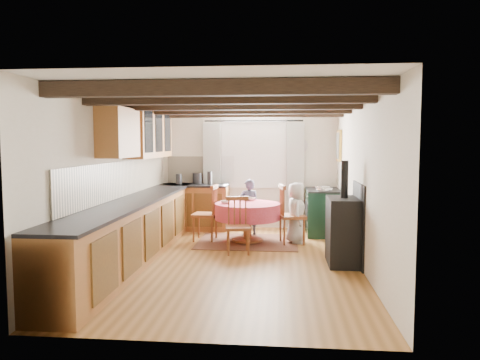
# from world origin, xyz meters

# --- Properties ---
(floor) EXTENTS (3.60, 5.50, 0.00)m
(floor) POSITION_xyz_m (0.00, 0.00, 0.00)
(floor) COLOR #A47035
(floor) RESTS_ON ground
(ceiling) EXTENTS (3.60, 5.50, 0.00)m
(ceiling) POSITION_xyz_m (0.00, 0.00, 2.40)
(ceiling) COLOR white
(ceiling) RESTS_ON ground
(wall_back) EXTENTS (3.60, 0.00, 2.40)m
(wall_back) POSITION_xyz_m (0.00, 2.75, 1.20)
(wall_back) COLOR silver
(wall_back) RESTS_ON ground
(wall_front) EXTENTS (3.60, 0.00, 2.40)m
(wall_front) POSITION_xyz_m (0.00, -2.75, 1.20)
(wall_front) COLOR silver
(wall_front) RESTS_ON ground
(wall_left) EXTENTS (0.00, 5.50, 2.40)m
(wall_left) POSITION_xyz_m (-1.80, 0.00, 1.20)
(wall_left) COLOR silver
(wall_left) RESTS_ON ground
(wall_right) EXTENTS (0.00, 5.50, 2.40)m
(wall_right) POSITION_xyz_m (1.80, 0.00, 1.20)
(wall_right) COLOR silver
(wall_right) RESTS_ON ground
(beam_a) EXTENTS (3.60, 0.16, 0.16)m
(beam_a) POSITION_xyz_m (0.00, -2.00, 2.31)
(beam_a) COLOR #352619
(beam_a) RESTS_ON ceiling
(beam_b) EXTENTS (3.60, 0.16, 0.16)m
(beam_b) POSITION_xyz_m (0.00, -1.00, 2.31)
(beam_b) COLOR #352619
(beam_b) RESTS_ON ceiling
(beam_c) EXTENTS (3.60, 0.16, 0.16)m
(beam_c) POSITION_xyz_m (0.00, 0.00, 2.31)
(beam_c) COLOR #352619
(beam_c) RESTS_ON ceiling
(beam_d) EXTENTS (3.60, 0.16, 0.16)m
(beam_d) POSITION_xyz_m (0.00, 1.00, 2.31)
(beam_d) COLOR #352619
(beam_d) RESTS_ON ceiling
(beam_e) EXTENTS (3.60, 0.16, 0.16)m
(beam_e) POSITION_xyz_m (0.00, 2.00, 2.31)
(beam_e) COLOR #352619
(beam_e) RESTS_ON ceiling
(splash_left) EXTENTS (0.02, 4.50, 0.55)m
(splash_left) POSITION_xyz_m (-1.78, 0.30, 1.20)
(splash_left) COLOR beige
(splash_left) RESTS_ON wall_left
(splash_back) EXTENTS (1.40, 0.02, 0.55)m
(splash_back) POSITION_xyz_m (-1.00, 2.73, 1.20)
(splash_back) COLOR beige
(splash_back) RESTS_ON wall_back
(base_cabinet_left) EXTENTS (0.60, 5.30, 0.88)m
(base_cabinet_left) POSITION_xyz_m (-1.50, 0.00, 0.44)
(base_cabinet_left) COLOR #9E5C2E
(base_cabinet_left) RESTS_ON floor
(base_cabinet_back) EXTENTS (1.30, 0.60, 0.88)m
(base_cabinet_back) POSITION_xyz_m (-1.05, 2.45, 0.44)
(base_cabinet_back) COLOR #9E5C2E
(base_cabinet_back) RESTS_ON floor
(worktop_left) EXTENTS (0.64, 5.30, 0.04)m
(worktop_left) POSITION_xyz_m (-1.48, 0.00, 0.90)
(worktop_left) COLOR black
(worktop_left) RESTS_ON base_cabinet_left
(worktop_back) EXTENTS (1.30, 0.64, 0.04)m
(worktop_back) POSITION_xyz_m (-1.05, 2.43, 0.90)
(worktop_back) COLOR black
(worktop_back) RESTS_ON base_cabinet_back
(wall_cabinet_glass) EXTENTS (0.34, 1.80, 0.90)m
(wall_cabinet_glass) POSITION_xyz_m (-1.63, 1.20, 1.95)
(wall_cabinet_glass) COLOR #9E5C2E
(wall_cabinet_glass) RESTS_ON wall_left
(wall_cabinet_solid) EXTENTS (0.34, 0.90, 0.70)m
(wall_cabinet_solid) POSITION_xyz_m (-1.63, -0.30, 1.90)
(wall_cabinet_solid) COLOR #9E5C2E
(wall_cabinet_solid) RESTS_ON wall_left
(window_frame) EXTENTS (1.34, 0.03, 1.54)m
(window_frame) POSITION_xyz_m (0.10, 2.73, 1.60)
(window_frame) COLOR white
(window_frame) RESTS_ON wall_back
(window_pane) EXTENTS (1.20, 0.01, 1.40)m
(window_pane) POSITION_xyz_m (0.10, 2.74, 1.60)
(window_pane) COLOR white
(window_pane) RESTS_ON wall_back
(curtain_left) EXTENTS (0.35, 0.10, 2.10)m
(curtain_left) POSITION_xyz_m (-0.75, 2.65, 1.10)
(curtain_left) COLOR #BEBEBE
(curtain_left) RESTS_ON wall_back
(curtain_right) EXTENTS (0.35, 0.10, 2.10)m
(curtain_right) POSITION_xyz_m (0.95, 2.65, 1.10)
(curtain_right) COLOR #BEBEBE
(curtain_right) RESTS_ON wall_back
(curtain_rod) EXTENTS (2.00, 0.03, 0.03)m
(curtain_rod) POSITION_xyz_m (0.10, 2.65, 2.20)
(curtain_rod) COLOR black
(curtain_rod) RESTS_ON wall_back
(wall_picture) EXTENTS (0.04, 0.50, 0.60)m
(wall_picture) POSITION_xyz_m (1.77, 2.30, 1.70)
(wall_picture) COLOR gold
(wall_picture) RESTS_ON wall_right
(wall_plate) EXTENTS (0.30, 0.02, 0.30)m
(wall_plate) POSITION_xyz_m (1.05, 2.72, 1.70)
(wall_plate) COLOR silver
(wall_plate) RESTS_ON wall_back
(rug) EXTENTS (1.75, 1.36, 0.01)m
(rug) POSITION_xyz_m (0.08, 1.34, 0.01)
(rug) COLOR brown
(rug) RESTS_ON floor
(dining_table) EXTENTS (1.15, 1.15, 0.69)m
(dining_table) POSITION_xyz_m (0.08, 1.34, 0.35)
(dining_table) COLOR #D94D75
(dining_table) RESTS_ON floor
(chair_near) EXTENTS (0.45, 0.46, 0.90)m
(chair_near) POSITION_xyz_m (-0.01, 0.51, 0.45)
(chair_near) COLOR brown
(chair_near) RESTS_ON floor
(chair_left) EXTENTS (0.49, 0.47, 1.01)m
(chair_left) POSITION_xyz_m (-0.69, 1.41, 0.51)
(chair_left) COLOR brown
(chair_left) RESTS_ON floor
(chair_right) EXTENTS (0.54, 0.53, 1.04)m
(chair_right) POSITION_xyz_m (0.87, 1.32, 0.52)
(chair_right) COLOR brown
(chair_right) RESTS_ON floor
(aga_range) EXTENTS (0.63, 0.97, 0.89)m
(aga_range) POSITION_xyz_m (1.47, 2.16, 0.45)
(aga_range) COLOR black
(aga_range) RESTS_ON floor
(cast_iron_stove) EXTENTS (0.45, 0.75, 1.51)m
(cast_iron_stove) POSITION_xyz_m (1.58, 0.03, 0.75)
(cast_iron_stove) COLOR black
(cast_iron_stove) RESTS_ON floor
(child_far) EXTENTS (0.44, 0.34, 1.07)m
(child_far) POSITION_xyz_m (0.06, 1.96, 0.54)
(child_far) COLOR #3A3D54
(child_far) RESTS_ON floor
(child_right) EXTENTS (0.36, 0.53, 1.07)m
(child_right) POSITION_xyz_m (0.94, 1.36, 0.53)
(child_right) COLOR silver
(child_right) RESTS_ON floor
(bowl_a) EXTENTS (0.31, 0.31, 0.05)m
(bowl_a) POSITION_xyz_m (0.08, 1.74, 0.72)
(bowl_a) COLOR silver
(bowl_a) RESTS_ON dining_table
(bowl_b) EXTENTS (0.23, 0.23, 0.05)m
(bowl_b) POSITION_xyz_m (-0.30, 1.26, 0.72)
(bowl_b) COLOR silver
(bowl_b) RESTS_ON dining_table
(cup) EXTENTS (0.13, 0.13, 0.09)m
(cup) POSITION_xyz_m (0.03, 1.68, 0.74)
(cup) COLOR silver
(cup) RESTS_ON dining_table
(canister_tall) EXTENTS (0.12, 0.12, 0.21)m
(canister_tall) POSITION_xyz_m (-1.40, 2.41, 1.03)
(canister_tall) COLOR #262628
(canister_tall) RESTS_ON worktop_back
(canister_wide) EXTENTS (0.20, 0.20, 0.22)m
(canister_wide) POSITION_xyz_m (-1.04, 2.57, 1.03)
(canister_wide) COLOR #262628
(canister_wide) RESTS_ON worktop_back
(canister_slim) EXTENTS (0.09, 0.09, 0.26)m
(canister_slim) POSITION_xyz_m (-0.76, 2.37, 1.05)
(canister_slim) COLOR #262628
(canister_slim) RESTS_ON worktop_back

